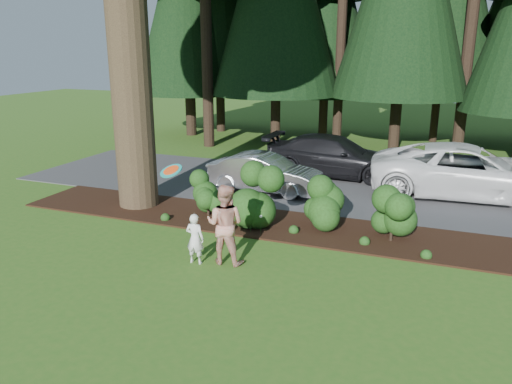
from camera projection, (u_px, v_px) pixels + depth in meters
ground at (224, 269)px, 11.56m from camera, size 80.00×80.00×0.00m
mulch_bed at (271, 224)px, 14.46m from camera, size 16.00×2.50×0.05m
driveway at (310, 187)px, 18.26m from camera, size 22.00×6.00×0.03m
shrub_row at (296, 202)px, 13.87m from camera, size 6.53×1.60×1.61m
lily_cluster at (251, 216)px, 13.67m from camera, size 0.69×0.09×0.57m
car_silver_wagon at (265, 173)px, 17.48m from camera, size 4.11×1.61×1.33m
car_white_suv at (468, 171)px, 16.82m from camera, size 6.57×3.36×1.78m
car_dark_suv at (334, 156)px, 19.63m from camera, size 5.46×2.28×1.58m
child at (195, 239)px, 11.72m from camera, size 0.46×0.31×1.24m
adult at (225, 224)px, 11.67m from camera, size 0.97×0.77×1.92m
frisbee at (171, 171)px, 11.51m from camera, size 0.57×0.51×0.31m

